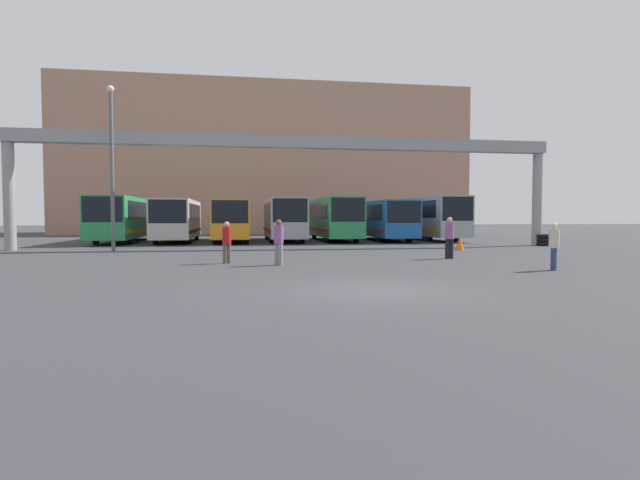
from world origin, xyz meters
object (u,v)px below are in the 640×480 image
bus_slot_4 (334,217)px  bus_slot_5 (383,218)px  traffic_cone (460,244)px  bus_slot_0 (125,217)px  bus_slot_6 (426,216)px  pedestrian_near_center (449,237)px  pedestrian_near_right (279,241)px  lamp_post (112,162)px  bus_slot_1 (177,218)px  pedestrian_near_left (554,245)px  bus_slot_3 (283,217)px  bus_slot_2 (231,218)px  tire_stack (545,240)px  pedestrian_mid_left (227,241)px

bus_slot_4 → bus_slot_5: size_ratio=1.01×
traffic_cone → bus_slot_0: bearing=147.3°
bus_slot_6 → pedestrian_near_center: size_ratio=6.52×
bus_slot_0 → traffic_cone: bearing=-32.7°
pedestrian_near_right → lamp_post: (-8.03, 9.01, 3.78)m
lamp_post → bus_slot_0: bearing=98.9°
bus_slot_0 → bus_slot_1: (3.82, -1.08, -0.10)m
bus_slot_1 → pedestrian_near_center: bus_slot_1 is taller
bus_slot_0 → bus_slot_6: bearing=-0.7°
pedestrian_near_left → pedestrian_near_right: pedestrian_near_right is taller
bus_slot_3 → bus_slot_1: bearing=-178.5°
bus_slot_1 → pedestrian_near_right: bus_slot_1 is taller
bus_slot_1 → bus_slot_4: (11.47, 0.09, 0.10)m
bus_slot_2 → pedestrian_near_center: size_ratio=5.63×
pedestrian_near_left → traffic_cone: pedestrian_near_left is taller
bus_slot_4 → traffic_cone: bearing=-68.4°
bus_slot_4 → tire_stack: bus_slot_4 is taller
pedestrian_near_center → lamp_post: size_ratio=0.21×
traffic_cone → lamp_post: size_ratio=0.09×
bus_slot_4 → bus_slot_6: (7.65, 0.72, 0.07)m
bus_slot_1 → tire_stack: 24.89m
pedestrian_near_center → tire_stack: (9.98, 8.27, -0.59)m
bus_slot_0 → pedestrian_near_right: 21.81m
bus_slot_0 → tire_stack: size_ratio=11.77×
bus_slot_6 → bus_slot_4: bearing=-174.6°
bus_slot_3 → tire_stack: 18.00m
pedestrian_near_left → traffic_cone: size_ratio=2.18×
pedestrian_near_right → traffic_cone: size_ratio=2.32×
tire_stack → pedestrian_mid_left: bearing=-155.2°
pedestrian_near_left → pedestrian_near_right: bearing=112.0°
bus_slot_2 → pedestrian_mid_left: bearing=-89.7°
bus_slot_2 → bus_slot_4: bus_slot_4 is taller
bus_slot_0 → bus_slot_1: 3.97m
bus_slot_0 → pedestrian_mid_left: bus_slot_0 is taller
bus_slot_1 → pedestrian_near_center: bearing=-51.3°
bus_slot_5 → tire_stack: bus_slot_5 is taller
traffic_cone → tire_stack: 7.94m
bus_slot_6 → traffic_cone: size_ratio=15.83×
bus_slot_1 → pedestrian_mid_left: bearing=-77.3°
bus_slot_5 → pedestrian_near_right: size_ratio=5.91×
bus_slot_0 → pedestrian_near_right: bearing=-63.6°
pedestrian_near_center → pedestrian_near_left: bearing=-70.6°
pedestrian_near_center → bus_slot_4: bearing=98.7°
pedestrian_near_center → traffic_cone: size_ratio=2.43×
bus_slot_3 → pedestrian_near_left: bearing=-71.6°
bus_slot_2 → pedestrian_near_center: 19.27m
bus_slot_5 → pedestrian_near_right: bearing=-117.1°
bus_slot_1 → pedestrian_near_left: 26.38m
bus_slot_0 → tire_stack: 28.85m
bus_slot_2 → bus_slot_0: bearing=172.1°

